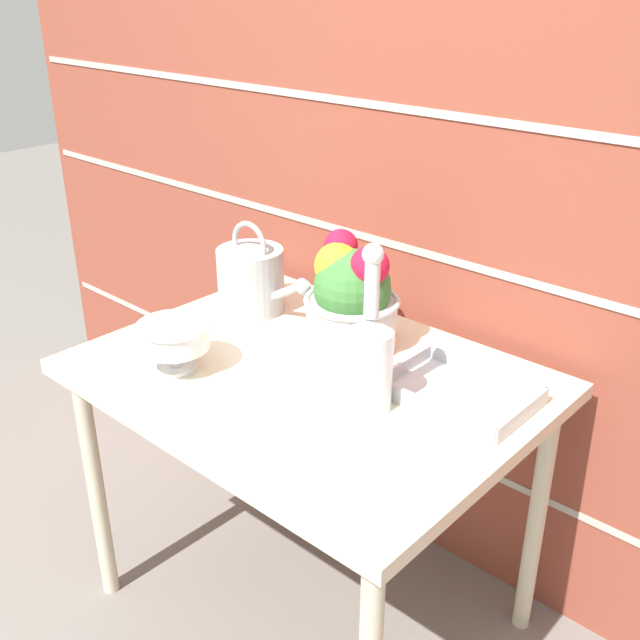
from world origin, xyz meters
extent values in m
plane|color=slate|center=(0.00, 0.00, 0.00)|extent=(12.00, 12.00, 0.00)
cube|color=brown|center=(0.00, 0.48, 1.10)|extent=(3.60, 0.08, 2.20)
cube|color=#A8A399|center=(0.00, 0.43, 0.34)|extent=(3.53, 0.00, 0.02)
cube|color=#A8A399|center=(0.00, 0.43, 0.92)|extent=(3.53, 0.00, 0.02)
cube|color=#A8A399|center=(0.00, 0.43, 1.28)|extent=(3.53, 0.00, 0.02)
cube|color=beige|center=(0.00, 0.00, 0.72)|extent=(1.04, 0.79, 0.04)
cylinder|color=beige|center=(-0.46, -0.33, 0.35)|extent=(0.04, 0.04, 0.70)
cylinder|color=beige|center=(-0.46, 0.33, 0.35)|extent=(0.04, 0.04, 0.70)
cylinder|color=beige|center=(0.46, 0.33, 0.35)|extent=(0.04, 0.04, 0.70)
cylinder|color=#9EA3A8|center=(-0.36, 0.15, 0.83)|extent=(0.18, 0.18, 0.18)
cylinder|color=#9EA3A8|center=(-0.21, 0.15, 0.84)|extent=(0.14, 0.02, 0.09)
cone|color=#9EA3A8|center=(-0.15, 0.15, 0.87)|extent=(0.05, 0.05, 0.06)
torus|color=#9EA3A8|center=(-0.36, 0.15, 0.93)|extent=(0.13, 0.01, 0.13)
cylinder|color=silver|center=(-0.24, -0.20, 0.75)|extent=(0.09, 0.09, 0.01)
cylinder|color=silver|center=(-0.24, -0.20, 0.78)|extent=(0.03, 0.03, 0.05)
sphere|color=silver|center=(-0.24, -0.20, 0.78)|extent=(0.04, 0.04, 0.04)
cylinder|color=silver|center=(-0.24, -0.20, 0.83)|extent=(0.17, 0.17, 0.06)
torus|color=silver|center=(-0.24, -0.20, 0.85)|extent=(0.18, 0.18, 0.01)
cylinder|color=#BCBCC1|center=(-0.01, 0.17, 0.80)|extent=(0.22, 0.22, 0.12)
torus|color=#BCBCC1|center=(-0.01, 0.17, 0.86)|extent=(0.24, 0.24, 0.01)
sphere|color=#387033|center=(-0.01, 0.17, 0.90)|extent=(0.19, 0.19, 0.19)
sphere|color=yellow|center=(-0.05, 0.16, 0.95)|extent=(0.11, 0.11, 0.11)
sphere|color=red|center=(-0.07, 0.20, 0.98)|extent=(0.09, 0.09, 0.09)
sphere|color=red|center=(0.04, 0.16, 0.97)|extent=(0.09, 0.09, 0.09)
cylinder|color=silver|center=(0.20, -0.03, 0.83)|extent=(0.10, 0.10, 0.18)
cone|color=silver|center=(0.20, -0.03, 0.94)|extent=(0.10, 0.10, 0.03)
cylinder|color=silver|center=(0.20, -0.03, 1.01)|extent=(0.03, 0.03, 0.12)
sphere|color=silver|center=(0.20, -0.03, 1.09)|extent=(0.04, 0.04, 0.04)
cube|color=#B7B7BC|center=(0.33, 0.13, 0.74)|extent=(0.30, 0.22, 0.01)
cube|color=#B7B7BC|center=(0.33, 0.03, 0.76)|extent=(0.30, 0.01, 0.04)
cube|color=#B7B7BC|center=(0.33, 0.24, 0.76)|extent=(0.30, 0.01, 0.04)
cube|color=#B7B7BC|center=(0.18, 0.13, 0.76)|extent=(0.01, 0.22, 0.04)
cube|color=#B7B7BC|center=(0.48, 0.13, 0.76)|extent=(0.01, 0.22, 0.04)
camera|label=1|loc=(1.05, -1.12, 1.60)|focal=42.00mm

